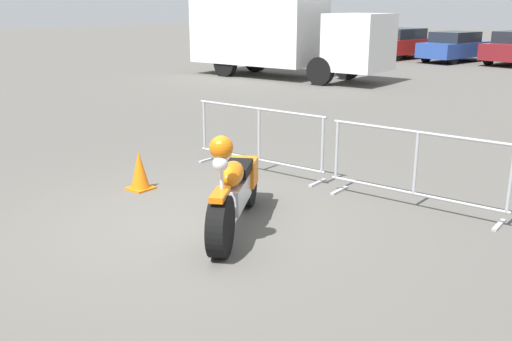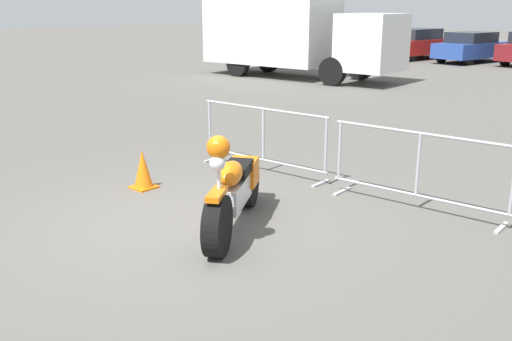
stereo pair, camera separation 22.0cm
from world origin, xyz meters
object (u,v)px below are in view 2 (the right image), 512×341
object	(u,v)px
parked_car_white	(371,42)
crowd_barrier_near	(263,139)
motorcycle	(234,188)
parked_car_blue	(472,47)
box_truck	(290,33)
traffic_cone	(143,170)
parked_car_red	(416,44)
crowd_barrier_far	(418,170)

from	to	relation	value
parked_car_white	crowd_barrier_near	bearing A→B (deg)	-143.61
motorcycle	crowd_barrier_near	distance (m)	2.51
parked_car_blue	crowd_barrier_near	bearing A→B (deg)	-157.06
box_truck	traffic_cone	world-z (taller)	box_truck
parked_car_white	parked_car_red	size ratio (longest dim) A/B	0.96
crowd_barrier_near	box_truck	bearing A→B (deg)	126.66
motorcycle	traffic_cone	bearing A→B (deg)	-127.08
crowd_barrier_far	traffic_cone	bearing A→B (deg)	-151.69
crowd_barrier_far	parked_car_blue	distance (m)	21.91
parked_car_white	traffic_cone	size ratio (longest dim) A/B	7.62
crowd_barrier_far	traffic_cone	size ratio (longest dim) A/B	4.25
parked_car_blue	box_truck	bearing A→B (deg)	174.41
parked_car_blue	traffic_cone	world-z (taller)	parked_car_blue
parked_car_red	parked_car_blue	world-z (taller)	parked_car_red
motorcycle	parked_car_white	bearing A→B (deg)	176.18
crowd_barrier_near	parked_car_white	xyz separation A→B (m)	(-10.39, 20.76, 0.17)
parked_car_red	crowd_barrier_near	bearing A→B (deg)	-149.83
crowd_barrier_near	traffic_cone	bearing A→B (deg)	-111.92
motorcycle	crowd_barrier_far	bearing A→B (deg)	115.98
box_truck	traffic_cone	xyz separation A→B (m)	(6.88, -12.14, -1.35)
motorcycle	parked_car_white	world-z (taller)	parked_car_white
box_truck	parked_car_red	size ratio (longest dim) A/B	1.66
crowd_barrier_far	parked_car_white	bearing A→B (deg)	122.29
motorcycle	parked_car_blue	bearing A→B (deg)	164.19
traffic_cone	motorcycle	bearing A→B (deg)	-6.06
motorcycle	crowd_barrier_near	world-z (taller)	motorcycle
motorcycle	crowd_barrier_near	size ratio (longest dim) A/B	0.84
motorcycle	crowd_barrier_near	bearing A→B (deg)	-178.03
crowd_barrier_far	box_truck	distance (m)	14.63
crowd_barrier_near	crowd_barrier_far	bearing A→B (deg)	0.00
crowd_barrier_far	parked_car_blue	xyz separation A→B (m)	(-7.53, 20.57, 0.16)
parked_car_white	motorcycle	bearing A→B (deg)	-142.98
parked_car_red	parked_car_blue	size ratio (longest dim) A/B	1.06
crowd_barrier_near	box_truck	distance (m)	12.84
traffic_cone	parked_car_blue	bearing A→B (deg)	100.21
motorcycle	box_truck	bearing A→B (deg)	-174.97
parked_car_red	motorcycle	bearing A→B (deg)	-148.54
traffic_cone	crowd_barrier_far	bearing A→B (deg)	28.31
box_truck	motorcycle	bearing A→B (deg)	-57.09
crowd_barrier_near	crowd_barrier_far	size ratio (longest dim) A/B	1.00
crowd_barrier_far	box_truck	xyz separation A→B (m)	(-10.37, 10.26, 1.08)
crowd_barrier_near	crowd_barrier_far	xyz separation A→B (m)	(2.73, 0.00, 0.00)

